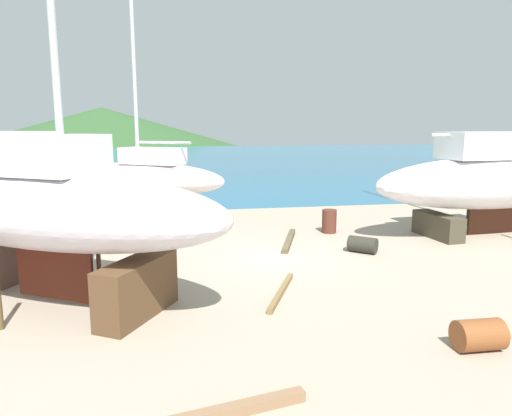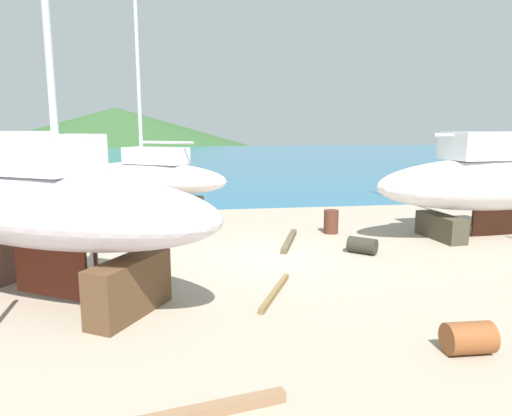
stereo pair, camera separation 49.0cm
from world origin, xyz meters
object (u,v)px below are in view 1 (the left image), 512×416
worker (424,189)px  barrel_by_slipway (479,335)px  sailboat_small_center (499,179)px  sailboat_mid_port (48,208)px  barrel_blue_faded (329,221)px  sailboat_far_slipway (147,179)px  barrel_tipped_left (363,245)px

worker → barrel_by_slipway: worker is taller
sailboat_small_center → barrel_by_slipway: (-6.90, -8.53, -1.83)m
worker → barrel_by_slipway: bearing=45.8°
sailboat_small_center → barrel_by_slipway: bearing=-134.1°
sailboat_mid_port → barrel_by_slipway: (8.30, -3.98, -1.98)m
barrel_by_slipway → barrel_blue_faded: (0.57, 9.82, 0.16)m
sailboat_mid_port → barrel_by_slipway: bearing=5.2°
sailboat_mid_port → worker: 19.67m
barrel_by_slipway → worker: bearing=63.0°
sailboat_mid_port → sailboat_far_slipway: bearing=109.4°
sailboat_small_center → barrel_by_slipway: 11.12m
worker → barrel_tipped_left: 11.03m
sailboat_mid_port → sailboat_far_slipway: sailboat_mid_port is taller
barrel_tipped_left → barrel_by_slipway: bearing=-95.6°
worker → sailboat_mid_port: bearing=17.8°
barrel_by_slipway → barrel_blue_faded: bearing=86.7°
barrel_blue_faded → sailboat_far_slipway: bearing=156.4°
barrel_blue_faded → barrel_by_slipway: bearing=-93.3°
barrel_tipped_left → sailboat_far_slipway: bearing=139.6°
barrel_tipped_left → barrel_blue_faded: size_ratio=1.00×
sailboat_mid_port → barrel_tipped_left: (8.96, 2.84, -2.00)m
sailboat_small_center → sailboat_mid_port: 15.86m
sailboat_mid_port → barrel_blue_faded: size_ratio=14.67×
sailboat_far_slipway → barrel_blue_faded: sailboat_far_slipway is taller
sailboat_far_slipway → sailboat_mid_port: bearing=111.4°
barrel_tipped_left → barrel_blue_faded: barrel_blue_faded is taller
sailboat_small_center → sailboat_mid_port: sailboat_small_center is taller
barrel_blue_faded → sailboat_mid_port: bearing=-146.6°
barrel_by_slipway → barrel_tipped_left: barrel_by_slipway is taller
sailboat_far_slipway → worker: sailboat_far_slipway is taller
sailboat_far_slipway → barrel_blue_faded: (7.06, -3.08, -1.49)m
worker → sailboat_small_center: bearing=65.4°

